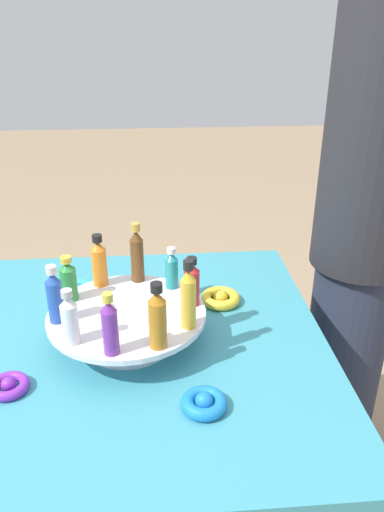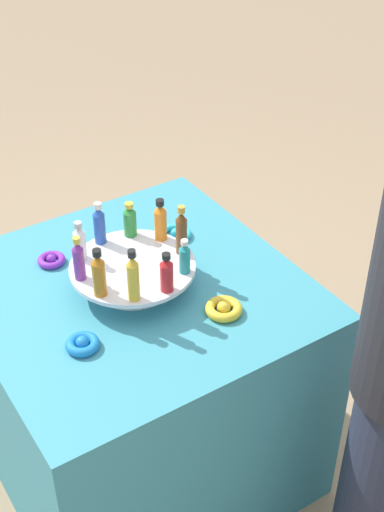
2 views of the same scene
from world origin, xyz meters
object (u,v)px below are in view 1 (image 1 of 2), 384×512
Objects in this scene: bottle_teal at (172,269)px; bottle_amber at (157,318)px; display_stand at (128,322)px; bottle_red at (192,283)px; bottle_clear at (70,319)px; bottle_gold at (188,297)px; bottle_purple at (110,326)px; bottle_green at (68,280)px; ribbon_bow_gold at (220,298)px; bottle_brown at (137,255)px; ribbon_bow_blue at (204,403)px; ribbon_bow_teal at (75,289)px; person_figure at (366,217)px; bottle_blue at (55,296)px; ribbon_bow_purple at (9,386)px; bottle_orange at (99,262)px.

bottle_amber is at bearing 80.93° from bottle_teal.
display_stand is 0.16m from bottle_red.
bottle_gold is at bearing -171.07° from bottle_clear.
bottle_gold reaches higher than bottle_purple.
bottle_teal is (0.04, -0.08, -0.01)m from bottle_red.
bottle_green is at bearing -27.07° from bottle_gold.
bottle_red reaches higher than bottle_green.
bottle_clear is at bearing -9.07° from bottle_amber.
bottle_purple reaches higher than bottle_red.
display_stand is 0.27m from ribbon_bow_gold.
bottle_brown is 0.27m from bottle_clear.
bottle_brown is 0.41m from ribbon_bow_blue.
display_stand is 2.95× the size of bottle_clear.
bottle_purple is at bearing 26.93° from bottle_gold.
bottle_teal reaches higher than display_stand.
bottle_clear is 0.42m from ribbon_bow_gold.
person_figure is at bearing -169.90° from ribbon_bow_teal.
person_figure reaches higher than bottle_red.
bottle_clear is at bearing 44.93° from bottle_teal.
bottle_green is 0.09m from bottle_blue.
bottle_purple is at bearing 8.93° from bottle_amber.
ribbon_bow_gold is (-0.08, -0.12, -0.11)m from bottle_red.
bottle_brown is at bearing -153.07° from bottle_green.
bottle_blue reaches higher than ribbon_bow_blue.
bottle_blue is 0.19m from ribbon_bow_purple.
bottle_orange is (0.21, -0.11, 0.01)m from bottle_red.
bottle_purple reaches higher than bottle_clear.
bottle_gold is at bearing 133.26° from ribbon_bow_teal.
bottle_amber is (-0.21, 0.11, 0.00)m from bottle_blue.
bottle_red is 0.27m from ribbon_bow_blue.
bottle_amber reaches higher than bottle_purple.
bottle_brown is at bearing -71.62° from ribbon_bow_blue.
bottle_orange is 0.23m from bottle_clear.
bottle_brown is (0.08, -0.04, 0.02)m from bottle_teal.
bottle_purple reaches higher than bottle_orange.
bottle_amber reaches higher than bottle_teal.
display_stand is at bearing 116.93° from bottle_orange.
bottle_clear is at bearing 62.93° from bottle_brown.
bottle_amber is at bearing 120.73° from ribbon_bow_teal.
bottle_blue is (0.27, -0.04, -0.01)m from bottle_gold.
display_stand reaches higher than ribbon_bow_blue.
bottle_teal is (0.03, -0.17, -0.02)m from bottle_gold.
ribbon_bow_gold is at bearing -167.38° from bottle_green.
bottle_blue is (0.01, 0.09, 0.01)m from bottle_green.
ribbon_bow_gold is at bearing -147.22° from ribbon_bow_purple.
bottle_orange reaches higher than bottle_green.
bottle_gold is 0.21m from ribbon_bow_blue.
ribbon_bow_teal is (0.25, -0.12, -0.11)m from bottle_teal.
bottle_purple is at bearing 44.93° from bottle_red.
bottle_amber is (-0.19, 0.19, 0.01)m from bottle_green.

